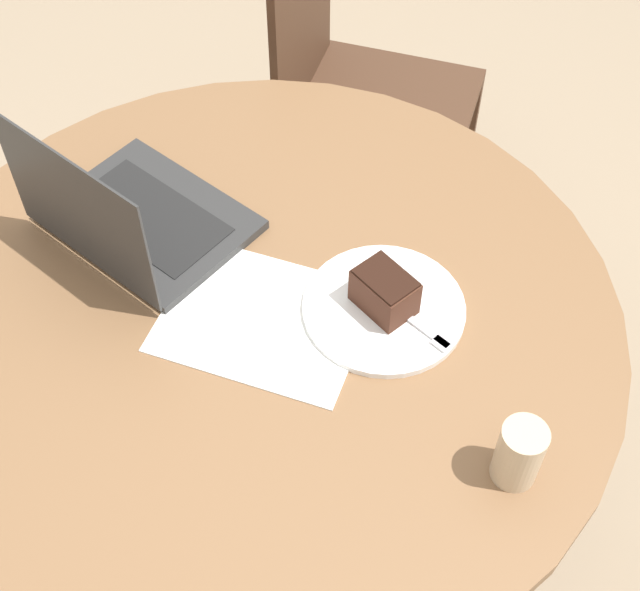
% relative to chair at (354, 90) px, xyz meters
% --- Properties ---
extents(ground_plane, '(12.00, 12.00, 0.00)m').
position_rel_chair_xyz_m(ground_plane, '(-0.16, 0.84, -0.48)').
color(ground_plane, gray).
extents(dining_table, '(1.18, 1.18, 0.71)m').
position_rel_chair_xyz_m(dining_table, '(-0.16, 0.84, 0.10)').
color(dining_table, brown).
rests_on(dining_table, ground_plane).
extents(chair, '(0.46, 0.46, 0.95)m').
position_rel_chair_xyz_m(chair, '(0.00, 0.00, 0.00)').
color(chair, '#472D1E').
rests_on(chair, ground_plane).
extents(paper_document, '(0.33, 0.26, 0.00)m').
position_rel_chair_xyz_m(paper_document, '(-0.18, 0.85, 0.22)').
color(paper_document, white).
rests_on(paper_document, dining_table).
extents(plate, '(0.26, 0.26, 0.01)m').
position_rel_chair_xyz_m(plate, '(-0.35, 0.76, 0.23)').
color(plate, white).
rests_on(plate, dining_table).
extents(cake_slice, '(0.12, 0.10, 0.07)m').
position_rel_chair_xyz_m(cake_slice, '(-0.34, 0.76, 0.27)').
color(cake_slice, '#472619').
rests_on(cake_slice, plate).
extents(fork, '(0.17, 0.08, 0.00)m').
position_rel_chair_xyz_m(fork, '(-0.40, 0.77, 0.24)').
color(fork, silver).
rests_on(fork, plate).
extents(coffee_glass, '(0.06, 0.06, 0.11)m').
position_rel_chair_xyz_m(coffee_glass, '(-0.61, 0.95, 0.28)').
color(coffee_glass, '#C6AD89').
rests_on(coffee_glass, dining_table).
extents(laptop, '(0.39, 0.34, 0.25)m').
position_rel_chair_xyz_m(laptop, '(0.10, 0.77, 0.27)').
color(laptop, '#2D2D2D').
rests_on(laptop, dining_table).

